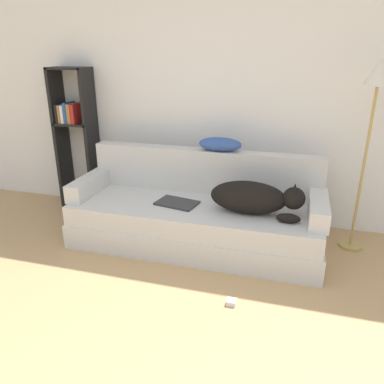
{
  "coord_description": "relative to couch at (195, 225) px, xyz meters",
  "views": [
    {
      "loc": [
        0.68,
        -1.01,
        1.7
      ],
      "look_at": [
        -0.14,
        1.86,
        0.55
      ],
      "focal_mm": 35.0,
      "sensor_mm": 36.0,
      "label": 1
    }
  ],
  "objects": [
    {
      "name": "couch_arm_left",
      "position": [
        -1.04,
        -0.01,
        0.29
      ],
      "size": [
        0.15,
        0.63,
        0.16
      ],
      "color": "silver",
      "rests_on": "couch"
    },
    {
      "name": "laptop",
      "position": [
        -0.15,
        -0.04,
        0.21
      ],
      "size": [
        0.39,
        0.3,
        0.02
      ],
      "rotation": [
        0.0,
        0.0,
        -0.19
      ],
      "color": "#2D2D30",
      "rests_on": "couch"
    },
    {
      "name": "floor_lamp",
      "position": [
        1.38,
        0.35,
        1.16
      ],
      "size": [
        0.23,
        0.23,
        1.63
      ],
      "color": "tan",
      "rests_on": "ground_plane"
    },
    {
      "name": "bookshelf",
      "position": [
        -1.51,
        0.56,
        0.68
      ],
      "size": [
        0.42,
        0.26,
        1.52
      ],
      "color": "black",
      "rests_on": "ground_plane"
    },
    {
      "name": "couch_backrest",
      "position": [
        0.0,
        0.34,
        0.41
      ],
      "size": [
        2.19,
        0.15,
        0.41
      ],
      "color": "silver",
      "rests_on": "couch"
    },
    {
      "name": "wall_back",
      "position": [
        0.14,
        0.74,
        1.15
      ],
      "size": [
        7.61,
        0.06,
        2.7
      ],
      "color": "white",
      "rests_on": "ground_plane"
    },
    {
      "name": "dog",
      "position": [
        0.53,
        -0.06,
        0.35
      ],
      "size": [
        0.78,
        0.28,
        0.28
      ],
      "color": "black",
      "rests_on": "couch"
    },
    {
      "name": "power_adapter",
      "position": [
        0.48,
        -0.78,
        -0.18
      ],
      "size": [
        0.07,
        0.07,
        0.04
      ],
      "color": "silver",
      "rests_on": "ground_plane"
    },
    {
      "name": "throw_pillow",
      "position": [
        0.14,
        0.34,
        0.68
      ],
      "size": [
        0.4,
        0.2,
        0.12
      ],
      "color": "#335199",
      "rests_on": "couch_backrest"
    },
    {
      "name": "couch_arm_right",
      "position": [
        1.04,
        -0.01,
        0.29
      ],
      "size": [
        0.15,
        0.63,
        0.16
      ],
      "color": "silver",
      "rests_on": "couch"
    },
    {
      "name": "couch",
      "position": [
        0.0,
        0.0,
        0.0
      ],
      "size": [
        2.23,
        0.82,
        0.4
      ],
      "color": "silver",
      "rests_on": "ground_plane"
    }
  ]
}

